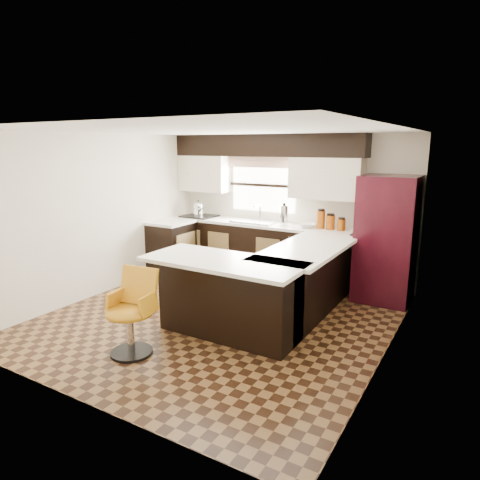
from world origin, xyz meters
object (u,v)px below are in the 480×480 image
Objects in this scene: refrigerator at (387,239)px; bar_chair at (129,313)px; peninsula_return at (229,299)px; peninsula_long at (302,283)px.

bar_chair is (-1.97, -3.13, -0.44)m from refrigerator.
peninsula_return is 2.58m from refrigerator.
refrigerator is (1.32, 2.17, 0.46)m from peninsula_return.
peninsula_long is at bearing -123.61° from refrigerator.
bar_chair is (-1.18, -1.94, 0.02)m from peninsula_long.
peninsula_return is 1.77× the size of bar_chair.
peninsula_long is 1.18× the size of peninsula_return.
peninsula_long is at bearing 52.15° from bar_chair.
bar_chair reaches higher than peninsula_return.
peninsula_long and peninsula_return have the same top height.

